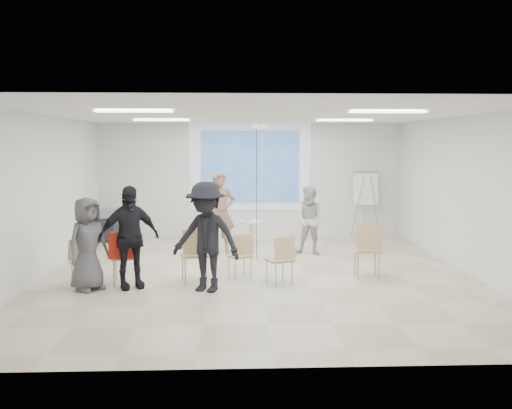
{
  "coord_description": "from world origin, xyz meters",
  "views": [
    {
      "loc": [
        -0.48,
        -10.56,
        2.48
      ],
      "look_at": [
        0.0,
        0.8,
        1.25
      ],
      "focal_mm": 40.0,
      "sensor_mm": 36.0,
      "label": 1
    }
  ],
  "objects_px": {
    "chair_left_mid": "(125,253)",
    "audience_mid": "(206,230)",
    "chair_far_left": "(82,258)",
    "chair_center": "(241,253)",
    "audience_outer": "(88,238)",
    "chair_right_inner": "(281,256)",
    "pedestal_table": "(252,233)",
    "audience_left": "(129,230)",
    "player_left": "(220,207)",
    "chair_right_far": "(368,246)",
    "flipchart_easel": "(366,188)",
    "player_right": "(311,217)",
    "laptop": "(194,253)",
    "av_cart": "(107,226)",
    "chair_left_inner": "(195,251)"
  },
  "relations": [
    {
      "from": "chair_left_inner",
      "to": "flipchart_easel",
      "type": "relative_size",
      "value": 0.56
    },
    {
      "from": "chair_left_mid",
      "to": "audience_mid",
      "type": "bearing_deg",
      "value": -24.55
    },
    {
      "from": "pedestal_table",
      "to": "audience_left",
      "type": "height_order",
      "value": "audience_left"
    },
    {
      "from": "audience_mid",
      "to": "flipchart_easel",
      "type": "relative_size",
      "value": 1.19
    },
    {
      "from": "laptop",
      "to": "chair_right_inner",
      "type": "bearing_deg",
      "value": 155.79
    },
    {
      "from": "player_right",
      "to": "flipchart_easel",
      "type": "xyz_separation_m",
      "value": [
        1.76,
        2.26,
        0.44
      ]
    },
    {
      "from": "chair_left_mid",
      "to": "av_cart",
      "type": "xyz_separation_m",
      "value": [
        -1.29,
        4.51,
        -0.18
      ]
    },
    {
      "from": "chair_far_left",
      "to": "chair_right_far",
      "type": "height_order",
      "value": "chair_right_far"
    },
    {
      "from": "chair_far_left",
      "to": "player_left",
      "type": "bearing_deg",
      "value": 73.67
    },
    {
      "from": "player_left",
      "to": "chair_left_mid",
      "type": "relative_size",
      "value": 2.16
    },
    {
      "from": "pedestal_table",
      "to": "audience_outer",
      "type": "height_order",
      "value": "audience_outer"
    },
    {
      "from": "player_right",
      "to": "chair_right_far",
      "type": "bearing_deg",
      "value": -53.51
    },
    {
      "from": "chair_far_left",
      "to": "chair_center",
      "type": "xyz_separation_m",
      "value": [
        2.78,
        0.38,
        0.01
      ]
    },
    {
      "from": "player_left",
      "to": "chair_right_inner",
      "type": "height_order",
      "value": "player_left"
    },
    {
      "from": "chair_left_mid",
      "to": "laptop",
      "type": "bearing_deg",
      "value": 2.88
    },
    {
      "from": "player_left",
      "to": "flipchart_easel",
      "type": "relative_size",
      "value": 1.19
    },
    {
      "from": "chair_center",
      "to": "laptop",
      "type": "relative_size",
      "value": 2.3
    },
    {
      "from": "laptop",
      "to": "chair_right_far",
      "type": "bearing_deg",
      "value": 170.44
    },
    {
      "from": "audience_mid",
      "to": "audience_outer",
      "type": "xyz_separation_m",
      "value": [
        -1.99,
        0.15,
        -0.16
      ]
    },
    {
      "from": "pedestal_table",
      "to": "player_left",
      "type": "relative_size",
      "value": 0.33
    },
    {
      "from": "chair_center",
      "to": "chair_right_inner",
      "type": "relative_size",
      "value": 0.96
    },
    {
      "from": "player_left",
      "to": "chair_left_inner",
      "type": "distance_m",
      "value": 2.79
    },
    {
      "from": "chair_far_left",
      "to": "av_cart",
      "type": "bearing_deg",
      "value": 120.37
    },
    {
      "from": "chair_far_left",
      "to": "audience_mid",
      "type": "distance_m",
      "value": 2.3
    },
    {
      "from": "chair_right_far",
      "to": "audience_outer",
      "type": "distance_m",
      "value": 4.97
    },
    {
      "from": "chair_far_left",
      "to": "audience_left",
      "type": "bearing_deg",
      "value": 10.82
    },
    {
      "from": "chair_center",
      "to": "flipchart_easel",
      "type": "xyz_separation_m",
      "value": [
        3.34,
        4.5,
        0.81
      ]
    },
    {
      "from": "laptop",
      "to": "av_cart",
      "type": "relative_size",
      "value": 0.43
    },
    {
      "from": "chair_left_inner",
      "to": "flipchart_easel",
      "type": "bearing_deg",
      "value": 36.65
    },
    {
      "from": "laptop",
      "to": "audience_mid",
      "type": "xyz_separation_m",
      "value": [
        0.25,
        -0.67,
        0.52
      ]
    },
    {
      "from": "chair_right_inner",
      "to": "audience_left",
      "type": "height_order",
      "value": "audience_left"
    },
    {
      "from": "chair_left_inner",
      "to": "chair_center",
      "type": "distance_m",
      "value": 0.88
    },
    {
      "from": "audience_outer",
      "to": "chair_right_inner",
      "type": "bearing_deg",
      "value": -47.55
    },
    {
      "from": "chair_left_inner",
      "to": "audience_left",
      "type": "distance_m",
      "value": 1.21
    },
    {
      "from": "audience_mid",
      "to": "chair_far_left",
      "type": "bearing_deg",
      "value": -168.58
    },
    {
      "from": "chair_right_far",
      "to": "flipchart_easel",
      "type": "bearing_deg",
      "value": 81.85
    },
    {
      "from": "player_right",
      "to": "av_cart",
      "type": "xyz_separation_m",
      "value": [
        -4.92,
        1.91,
        -0.47
      ]
    },
    {
      "from": "chair_left_mid",
      "to": "chair_right_far",
      "type": "bearing_deg",
      "value": -1.8
    },
    {
      "from": "player_left",
      "to": "chair_right_far",
      "type": "xyz_separation_m",
      "value": [
        2.75,
        -2.47,
        -0.45
      ]
    },
    {
      "from": "chair_far_left",
      "to": "chair_left_mid",
      "type": "height_order",
      "value": "chair_left_mid"
    },
    {
      "from": "pedestal_table",
      "to": "av_cart",
      "type": "distance_m",
      "value": 3.84
    },
    {
      "from": "chair_left_mid",
      "to": "laptop",
      "type": "height_order",
      "value": "chair_left_mid"
    },
    {
      "from": "av_cart",
      "to": "player_right",
      "type": "bearing_deg",
      "value": -8.97
    },
    {
      "from": "pedestal_table",
      "to": "audience_left",
      "type": "bearing_deg",
      "value": -122.59
    },
    {
      "from": "laptop",
      "to": "flipchart_easel",
      "type": "distance_m",
      "value": 6.32
    },
    {
      "from": "laptop",
      "to": "audience_outer",
      "type": "distance_m",
      "value": 1.86
    },
    {
      "from": "player_left",
      "to": "laptop",
      "type": "relative_size",
      "value": 5.81
    },
    {
      "from": "chair_left_inner",
      "to": "chair_right_inner",
      "type": "xyz_separation_m",
      "value": [
        1.52,
        -0.22,
        -0.07
      ]
    },
    {
      "from": "chair_left_inner",
      "to": "chair_right_far",
      "type": "height_order",
      "value": "chair_right_far"
    },
    {
      "from": "pedestal_table",
      "to": "laptop",
      "type": "height_order",
      "value": "pedestal_table"
    }
  ]
}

